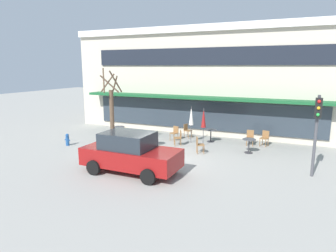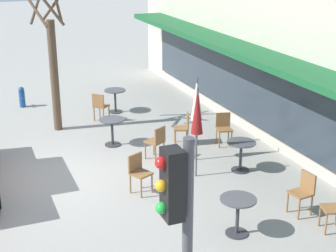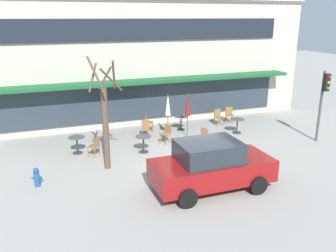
% 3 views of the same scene
% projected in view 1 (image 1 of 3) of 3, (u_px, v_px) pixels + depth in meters
% --- Properties ---
extents(ground_plane, '(80.00, 80.00, 0.00)m').
position_uv_depth(ground_plane, '(161.00, 159.00, 14.79)').
color(ground_plane, '#9E9B93').
extents(building_facade, '(19.29, 9.10, 7.14)m').
position_uv_depth(building_facade, '(217.00, 79.00, 22.99)').
color(building_facade, beige).
rests_on(building_facade, ground).
extents(cafe_table_near_wall, '(0.70, 0.70, 0.76)m').
position_uv_depth(cafe_table_near_wall, '(249.00, 144.00, 15.78)').
color(cafe_table_near_wall, '#333338').
rests_on(cafe_table_near_wall, ground).
extents(cafe_table_streetside, '(0.70, 0.70, 0.76)m').
position_uv_depth(cafe_table_streetside, '(211.00, 134.00, 18.14)').
color(cafe_table_streetside, '#333338').
rests_on(cafe_table_streetside, ground).
extents(cafe_table_by_tree, '(0.70, 0.70, 0.76)m').
position_uv_depth(cafe_table_by_tree, '(119.00, 130.00, 19.04)').
color(cafe_table_by_tree, '#333338').
rests_on(cafe_table_by_tree, ground).
extents(cafe_table_mid_patio, '(0.70, 0.70, 0.76)m').
position_uv_depth(cafe_table_mid_patio, '(151.00, 138.00, 17.11)').
color(cafe_table_mid_patio, '#333338').
rests_on(cafe_table_mid_patio, ground).
extents(patio_umbrella_green_folded, '(0.28, 0.28, 2.20)m').
position_uv_depth(patio_umbrella_green_folded, '(191.00, 116.00, 17.68)').
color(patio_umbrella_green_folded, '#4C4C51').
rests_on(patio_umbrella_green_folded, ground).
extents(patio_umbrella_cream_folded, '(0.28, 0.28, 2.20)m').
position_uv_depth(patio_umbrella_cream_folded, '(204.00, 118.00, 16.96)').
color(patio_umbrella_cream_folded, '#4C4C51').
rests_on(patio_umbrella_cream_folded, ground).
extents(cafe_chair_0, '(0.51, 0.51, 0.89)m').
position_uv_depth(cafe_chair_0, '(175.00, 132.00, 18.49)').
color(cafe_chair_0, olive).
rests_on(cafe_chair_0, ground).
extents(cafe_chair_1, '(0.50, 0.50, 0.89)m').
position_uv_depth(cafe_chair_1, '(265.00, 137.00, 17.18)').
color(cafe_chair_1, olive).
rests_on(cafe_chair_1, ground).
extents(cafe_chair_2, '(0.54, 0.54, 0.89)m').
position_uv_depth(cafe_chair_2, '(199.00, 144.00, 15.70)').
color(cafe_chair_2, olive).
rests_on(cafe_chair_2, ground).
extents(cafe_chair_3, '(0.45, 0.45, 0.89)m').
position_uv_depth(cafe_chair_3, '(250.00, 136.00, 17.33)').
color(cafe_chair_3, olive).
rests_on(cafe_chair_3, ground).
extents(cafe_chair_4, '(0.55, 0.55, 0.89)m').
position_uv_depth(cafe_chair_4, '(179.00, 137.00, 17.25)').
color(cafe_chair_4, olive).
rests_on(cafe_chair_4, ground).
extents(cafe_chair_5, '(0.49, 0.49, 0.89)m').
position_uv_depth(cafe_chair_5, '(187.00, 130.00, 19.22)').
color(cafe_chair_5, olive).
rests_on(cafe_chair_5, ground).
extents(cafe_chair_6, '(0.57, 0.57, 0.89)m').
position_uv_depth(cafe_chair_6, '(122.00, 133.00, 18.15)').
color(cafe_chair_6, olive).
rests_on(cafe_chair_6, ground).
extents(parked_sedan, '(4.20, 2.03, 1.76)m').
position_uv_depth(parked_sedan, '(130.00, 153.00, 12.81)').
color(parked_sedan, maroon).
rests_on(parked_sedan, ground).
extents(street_tree, '(1.28, 1.29, 4.44)m').
position_uv_depth(street_tree, '(112.00, 113.00, 16.52)').
color(street_tree, brown).
rests_on(street_tree, ground).
extents(traffic_light_pole, '(0.26, 0.44, 3.40)m').
position_uv_depth(traffic_light_pole, '(317.00, 123.00, 11.98)').
color(traffic_light_pole, '#47474C').
rests_on(traffic_light_pole, ground).
extents(fire_hydrant, '(0.36, 0.20, 0.71)m').
position_uv_depth(fire_hydrant, '(67.00, 140.00, 17.31)').
color(fire_hydrant, '#1E4C8C').
rests_on(fire_hydrant, ground).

